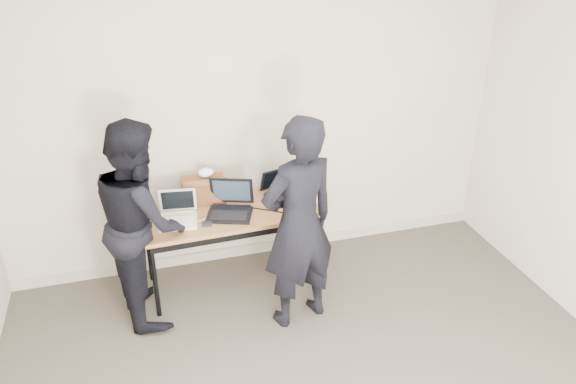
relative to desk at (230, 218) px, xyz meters
name	(u,v)px	position (x,y,z in m)	size (l,w,h in m)	color
room	(355,259)	(0.35, -1.82, 0.69)	(4.60, 4.60, 2.80)	#443E34
desk	(230,218)	(0.00, 0.00, 0.00)	(1.52, 0.70, 0.72)	#906037
laptop_beige	(178,216)	(-0.43, -0.03, 0.11)	(0.34, 0.34, 0.25)	beige
laptop_center	(230,206)	(0.00, -0.01, 0.12)	(0.46, 0.45, 0.28)	black
laptop_right	(282,189)	(0.51, 0.19, 0.11)	(0.37, 0.36, 0.23)	black
leather_satchel	(204,190)	(-0.18, 0.23, 0.19)	(0.36, 0.18, 0.25)	brown
tissue	(206,172)	(-0.15, 0.23, 0.34)	(0.13, 0.10, 0.08)	white
equipment_box	(295,185)	(0.63, 0.19, 0.14)	(0.27, 0.23, 0.16)	black
power_brick	(207,224)	(-0.22, -0.17, 0.07)	(0.08, 0.05, 0.03)	black
cables	(233,213)	(0.02, -0.03, 0.06)	(1.15, 0.33, 0.01)	silver
person_typist	(299,225)	(0.42, -0.61, 0.21)	(0.63, 0.42, 1.74)	black
person_observer	(141,221)	(-0.73, -0.15, 0.17)	(0.81, 0.63, 1.66)	black
baseboard	(260,247)	(0.35, 0.42, -0.61)	(4.50, 0.03, 0.10)	#B4AC95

